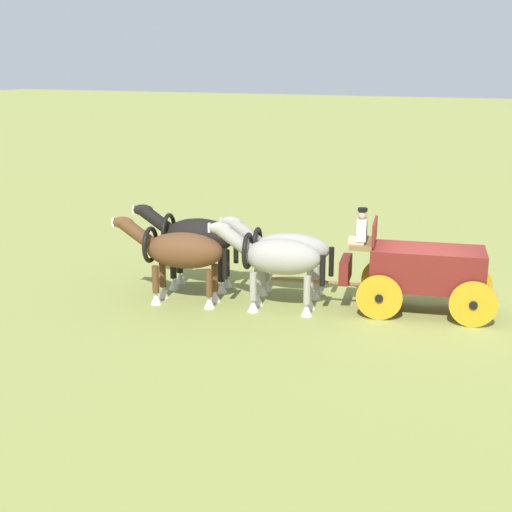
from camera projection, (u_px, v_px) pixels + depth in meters
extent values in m
plane|color=olive|center=(424.00, 313.00, 18.14)|extent=(220.00, 220.00, 0.00)
cube|color=maroon|center=(427.00, 268.00, 17.82)|extent=(3.00, 1.84, 1.03)
cube|color=brown|center=(362.00, 243.00, 18.03)|extent=(0.77, 1.29, 0.12)
cube|color=maroon|center=(346.00, 269.00, 18.31)|extent=(0.44, 1.10, 0.60)
cube|color=maroon|center=(375.00, 231.00, 17.87)|extent=(0.28, 1.19, 0.55)
cube|color=gold|center=(426.00, 291.00, 17.98)|extent=(3.05, 0.73, 0.16)
cylinder|color=gold|center=(379.00, 298.00, 17.50)|extent=(1.14, 0.29, 1.15)
cylinder|color=black|center=(379.00, 298.00, 17.50)|extent=(0.23, 0.21, 0.20)
cylinder|color=gold|center=(383.00, 280.00, 18.95)|extent=(1.14, 0.29, 1.15)
cylinder|color=black|center=(383.00, 280.00, 18.95)|extent=(0.23, 0.21, 0.20)
cylinder|color=gold|center=(473.00, 304.00, 17.02)|extent=(1.14, 0.29, 1.15)
cylinder|color=black|center=(473.00, 304.00, 17.02)|extent=(0.23, 0.21, 0.20)
cylinder|color=gold|center=(470.00, 285.00, 18.46)|extent=(1.14, 0.29, 1.15)
cylinder|color=black|center=(470.00, 285.00, 18.46)|extent=(0.23, 0.21, 0.20)
cylinder|color=brown|center=(320.00, 282.00, 18.56)|extent=(2.57, 0.58, 0.10)
cube|color=#BCB293|center=(357.00, 240.00, 17.74)|extent=(0.45, 0.39, 0.16)
cube|color=silver|center=(362.00, 230.00, 17.64)|extent=(0.30, 0.40, 0.55)
sphere|color=tan|center=(362.00, 215.00, 17.54)|extent=(0.22, 0.22, 0.22)
cylinder|color=black|center=(363.00, 210.00, 17.50)|extent=(0.24, 0.24, 0.08)
ellipsoid|color=#9E998E|center=(282.00, 257.00, 17.93)|extent=(2.12, 1.28, 0.93)
cylinder|color=#9E998E|center=(253.00, 286.00, 18.04)|extent=(0.18, 0.18, 0.73)
cone|color=silver|center=(253.00, 306.00, 18.18)|extent=(0.30, 0.30, 0.31)
cylinder|color=#9E998E|center=(258.00, 280.00, 18.52)|extent=(0.18, 0.18, 0.73)
cone|color=silver|center=(258.00, 299.00, 18.66)|extent=(0.30, 0.30, 0.31)
cylinder|color=#9E998E|center=(307.00, 290.00, 17.74)|extent=(0.18, 0.18, 0.73)
cone|color=silver|center=(307.00, 310.00, 17.88)|extent=(0.30, 0.30, 0.31)
cylinder|color=#9E998E|center=(310.00, 284.00, 18.22)|extent=(0.18, 0.18, 0.73)
cone|color=silver|center=(310.00, 303.00, 18.36)|extent=(0.30, 0.30, 0.31)
cylinder|color=#9E998E|center=(234.00, 239.00, 18.10)|extent=(0.99, 0.53, 0.81)
ellipsoid|color=#9E998E|center=(220.00, 228.00, 18.11)|extent=(0.64, 0.37, 0.32)
cube|color=silver|center=(209.00, 228.00, 18.17)|extent=(0.08, 0.11, 0.24)
torus|color=black|center=(248.00, 251.00, 18.10)|extent=(0.30, 0.96, 0.95)
cylinder|color=black|center=(323.00, 271.00, 17.78)|extent=(0.14, 0.14, 0.80)
ellipsoid|color=#9E998E|center=(291.00, 249.00, 19.18)|extent=(2.22, 1.22, 0.85)
cylinder|color=#9E998E|center=(263.00, 274.00, 19.31)|extent=(0.18, 0.18, 0.67)
cone|color=silver|center=(263.00, 290.00, 19.44)|extent=(0.30, 0.30, 0.29)
cylinder|color=#9E998E|center=(266.00, 269.00, 19.74)|extent=(0.18, 0.18, 0.67)
cone|color=silver|center=(266.00, 285.00, 19.87)|extent=(0.30, 0.30, 0.29)
cylinder|color=#9E998E|center=(316.00, 277.00, 18.99)|extent=(0.18, 0.18, 0.67)
cone|color=silver|center=(316.00, 294.00, 19.11)|extent=(0.30, 0.30, 0.29)
cylinder|color=#9E998E|center=(319.00, 272.00, 19.42)|extent=(0.18, 0.18, 0.67)
cone|color=silver|center=(318.00, 289.00, 19.55)|extent=(0.30, 0.30, 0.29)
cylinder|color=#9E998E|center=(244.00, 232.00, 19.36)|extent=(0.99, 0.53, 0.81)
ellipsoid|color=#9E998E|center=(231.00, 222.00, 19.38)|extent=(0.64, 0.37, 0.32)
cube|color=silver|center=(221.00, 222.00, 19.44)|extent=(0.08, 0.11, 0.24)
torus|color=black|center=(257.00, 243.00, 19.36)|extent=(0.28, 0.89, 0.88)
cylinder|color=black|center=(331.00, 262.00, 19.02)|extent=(0.14, 0.14, 0.80)
ellipsoid|color=brown|center=(184.00, 250.00, 18.49)|extent=(2.24, 1.32, 0.95)
cylinder|color=brown|center=(156.00, 279.00, 18.61)|extent=(0.18, 0.18, 0.73)
cone|color=silver|center=(156.00, 298.00, 18.75)|extent=(0.30, 0.30, 0.31)
cylinder|color=brown|center=(162.00, 274.00, 19.10)|extent=(0.18, 0.18, 0.73)
cone|color=silver|center=(163.00, 292.00, 19.24)|extent=(0.30, 0.30, 0.31)
cylinder|color=brown|center=(209.00, 283.00, 18.29)|extent=(0.18, 0.18, 0.73)
cone|color=silver|center=(209.00, 302.00, 18.43)|extent=(0.30, 0.30, 0.31)
cylinder|color=brown|center=(215.00, 277.00, 18.78)|extent=(0.18, 0.18, 0.73)
cone|color=silver|center=(215.00, 296.00, 18.92)|extent=(0.30, 0.30, 0.31)
cylinder|color=brown|center=(137.00, 233.00, 18.67)|extent=(0.99, 0.53, 0.81)
ellipsoid|color=brown|center=(123.00, 223.00, 18.68)|extent=(0.64, 0.37, 0.32)
cube|color=silver|center=(113.00, 222.00, 18.75)|extent=(0.08, 0.11, 0.24)
torus|color=black|center=(150.00, 245.00, 18.67)|extent=(0.30, 0.98, 0.97)
cylinder|color=black|center=(225.00, 264.00, 18.33)|extent=(0.14, 0.14, 0.80)
ellipsoid|color=black|center=(199.00, 236.00, 19.69)|extent=(2.15, 1.35, 1.00)
cylinder|color=black|center=(173.00, 265.00, 19.80)|extent=(0.18, 0.18, 0.76)
cone|color=silver|center=(174.00, 284.00, 19.95)|extent=(0.30, 0.30, 0.33)
cylinder|color=black|center=(180.00, 260.00, 20.32)|extent=(0.18, 0.18, 0.76)
cone|color=silver|center=(180.00, 278.00, 20.47)|extent=(0.30, 0.30, 0.33)
cylinder|color=black|center=(221.00, 268.00, 19.50)|extent=(0.18, 0.18, 0.76)
cone|color=silver|center=(222.00, 287.00, 19.65)|extent=(0.30, 0.30, 0.33)
cylinder|color=black|center=(227.00, 263.00, 20.01)|extent=(0.18, 0.18, 0.76)
cone|color=silver|center=(227.00, 281.00, 20.16)|extent=(0.30, 0.30, 0.33)
cylinder|color=black|center=(156.00, 220.00, 19.86)|extent=(0.99, 0.53, 0.81)
ellipsoid|color=black|center=(143.00, 210.00, 19.87)|extent=(0.64, 0.37, 0.32)
cube|color=silver|center=(134.00, 210.00, 19.94)|extent=(0.08, 0.11, 0.24)
torus|color=black|center=(169.00, 231.00, 19.86)|extent=(0.31, 1.02, 1.02)
cylinder|color=black|center=(236.00, 249.00, 19.55)|extent=(0.14, 0.14, 0.80)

